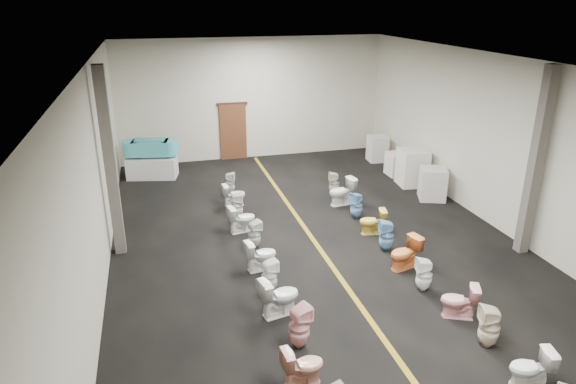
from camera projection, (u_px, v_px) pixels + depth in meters
name	position (u px, v px, depth m)	size (l,w,h in m)	color
floor	(318.00, 246.00, 12.84)	(16.00, 16.00, 0.00)	black
ceiling	(322.00, 63.00, 11.23)	(16.00, 16.00, 0.00)	black
wall_back	(253.00, 99.00, 19.26)	(10.00, 10.00, 0.00)	beige
wall_left	(95.00, 179.00, 10.83)	(16.00, 16.00, 0.00)	beige
wall_right	(504.00, 146.00, 13.25)	(16.00, 16.00, 0.00)	beige
aisle_stripe	(318.00, 246.00, 12.84)	(0.12, 15.60, 0.01)	olive
back_door	(233.00, 132.00, 19.44)	(1.00, 0.10, 2.10)	#562D19
door_frame	(232.00, 104.00, 19.06)	(1.15, 0.08, 0.10)	#331C11
column_left	(110.00, 164.00, 11.79)	(0.25, 0.25, 4.50)	#59544C
column_right	(536.00, 163.00, 11.84)	(0.25, 0.25, 4.50)	#59544C
display_table	(152.00, 167.00, 17.64)	(1.64, 0.82, 0.73)	silver
bathtub	(150.00, 147.00, 17.38)	(1.84, 0.89, 0.55)	#3FAEB5
appliance_crate_a	(433.00, 184.00, 15.70)	(0.76, 0.76, 0.98)	beige
appliance_crate_b	(412.00, 168.00, 16.85)	(0.87, 0.87, 1.19)	silver
appliance_crate_c	(398.00, 164.00, 17.86)	(0.70, 0.70, 0.79)	silver
appliance_crate_d	(377.00, 149.00, 19.37)	(0.67, 0.67, 0.95)	silver
toilet_left_2	(303.00, 366.00, 8.17)	(0.39, 0.68, 0.70)	#E09E86
toilet_left_3	(299.00, 327.00, 9.03)	(0.37, 0.38, 0.83)	#E7A5A4
toilet_left_4	(279.00, 296.00, 9.97)	(0.45, 0.79, 0.81)	white
toilet_left_5	(269.00, 276.00, 10.78)	(0.33, 0.34, 0.73)	white
toilet_left_6	(261.00, 255.00, 11.64)	(0.41, 0.72, 0.74)	white
toilet_left_7	(254.00, 234.00, 12.68)	(0.32, 0.33, 0.71)	silver
toilet_left_8	(242.00, 219.00, 13.53)	(0.41, 0.72, 0.74)	white
toilet_left_9	(237.00, 206.00, 14.36)	(0.34, 0.34, 0.75)	white
toilet_left_10	(234.00, 195.00, 15.23)	(0.38, 0.67, 0.68)	white
toilet_left_11	(230.00, 183.00, 16.16)	(0.32, 0.32, 0.70)	silver
toilet_right_1	(531.00, 368.00, 8.13)	(0.38, 0.67, 0.69)	white
toilet_right_2	(489.00, 326.00, 9.05)	(0.36, 0.37, 0.81)	beige
toilet_right_3	(459.00, 301.00, 9.90)	(0.40, 0.70, 0.71)	#F4AAAB
toilet_right_4	(424.00, 275.00, 10.80)	(0.34, 0.35, 0.75)	white
toilet_right_5	(405.00, 253.00, 11.68)	(0.43, 0.75, 0.76)	orange
toilet_right_6	(386.00, 235.00, 12.52)	(0.36, 0.37, 0.80)	#76B3DE
toilet_right_7	(373.00, 222.00, 13.41)	(0.39, 0.68, 0.69)	#ECC74B
toilet_right_8	(356.00, 205.00, 14.37)	(0.34, 0.35, 0.76)	#7BACE2
toilet_right_9	(342.00, 192.00, 15.29)	(0.46, 0.81, 0.82)	white
toilet_right_10	(334.00, 183.00, 16.13)	(0.33, 0.33, 0.72)	beige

